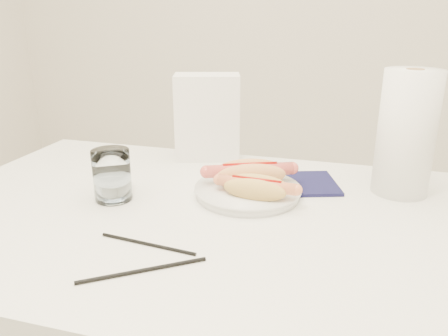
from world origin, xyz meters
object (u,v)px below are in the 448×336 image
(plate, at_px, (248,192))
(hotdog_left, at_px, (250,173))
(hotdog_right, at_px, (256,188))
(paper_towel_roll, at_px, (406,133))
(water_glass, at_px, (112,175))
(table, at_px, (194,235))
(napkin_box, at_px, (207,117))

(plate, relative_size, hotdog_left, 1.19)
(hotdog_right, height_order, paper_towel_roll, paper_towel_roll)
(hotdog_left, bearing_deg, water_glass, -178.86)
(table, bearing_deg, hotdog_left, 55.62)
(water_glass, bearing_deg, plate, 19.13)
(plate, distance_m, napkin_box, 0.32)
(plate, distance_m, water_glass, 0.30)
(table, bearing_deg, plate, 48.17)
(table, height_order, napkin_box, napkin_box)
(table, relative_size, water_glass, 10.46)
(table, xyz_separation_m, hotdog_right, (0.12, 0.06, 0.10))
(table, xyz_separation_m, paper_towel_roll, (0.42, 0.23, 0.20))
(hotdog_right, bearing_deg, water_glass, -166.00)
(water_glass, height_order, paper_towel_roll, paper_towel_roll)
(plate, bearing_deg, table, -131.83)
(table, relative_size, plate, 5.17)
(table, height_order, plate, plate)
(hotdog_left, height_order, hotdog_right, hotdog_left)
(plate, distance_m, paper_towel_roll, 0.38)
(paper_towel_roll, bearing_deg, plate, -159.60)
(hotdog_left, relative_size, hotdog_right, 1.13)
(hotdog_left, bearing_deg, paper_towel_roll, -7.31)
(plate, height_order, hotdog_left, hotdog_left)
(table, distance_m, plate, 0.16)
(table, height_order, paper_towel_roll, paper_towel_roll)
(hotdog_right, distance_m, paper_towel_roll, 0.36)
(hotdog_left, xyz_separation_m, napkin_box, (-0.17, 0.22, 0.07))
(paper_towel_roll, bearing_deg, hotdog_right, -151.02)
(table, relative_size, paper_towel_roll, 4.27)
(table, xyz_separation_m, napkin_box, (-0.08, 0.35, 0.18))
(plate, height_order, paper_towel_roll, paper_towel_roll)
(napkin_box, bearing_deg, water_glass, -124.34)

